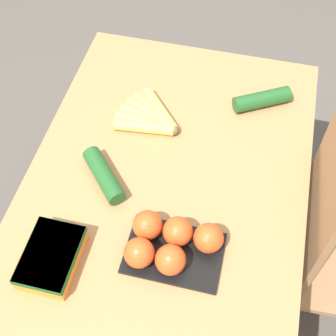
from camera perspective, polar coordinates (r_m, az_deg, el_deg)
name	(u,v)px	position (r m, az deg, el deg)	size (l,w,h in m)	color
ground_plane	(168,273)	(2.03, 0.00, -12.72)	(12.00, 12.00, 0.00)	#4C4742
dining_table	(168,195)	(1.47, 0.00, -3.27)	(1.14, 0.82, 0.74)	#9E7044
banana_bunch	(151,118)	(1.49, -2.08, 6.10)	(0.19, 0.21, 0.04)	brown
tomato_pack	(169,243)	(1.21, 0.18, -9.13)	(0.17, 0.25, 0.09)	black
carrot_bag	(51,257)	(1.25, -14.05, -10.44)	(0.19, 0.13, 0.05)	orange
cucumber_near	(262,99)	(1.56, 11.38, 8.19)	(0.14, 0.19, 0.05)	#1E5123
cucumber_far	(104,175)	(1.35, -7.82, -0.88)	(0.17, 0.17, 0.05)	#1E5123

